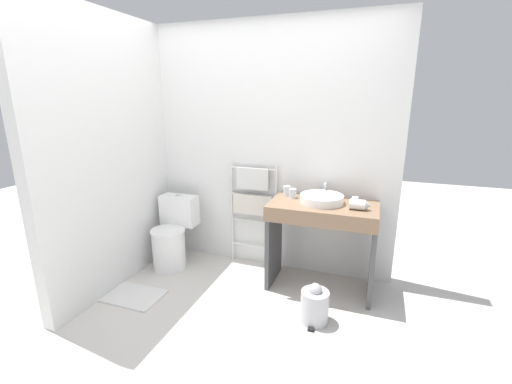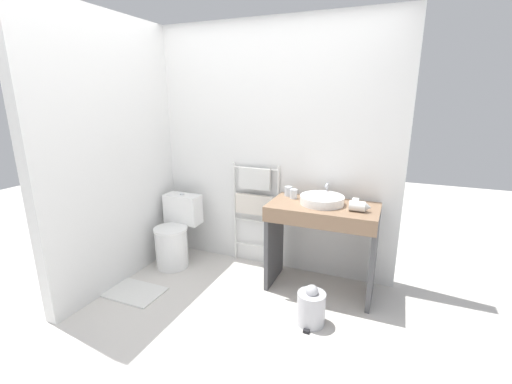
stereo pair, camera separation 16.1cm
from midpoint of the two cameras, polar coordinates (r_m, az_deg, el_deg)
ground_plane at (r=2.85m, az=-6.84°, el=-23.07°), size 12.00×12.00×0.00m
wall_back at (r=3.54m, az=3.66°, el=6.99°), size 2.61×0.12×2.50m
wall_side at (r=3.56m, az=-19.92°, el=6.13°), size 0.12×1.99×2.50m
toilet at (r=3.82m, az=-12.10°, el=-6.97°), size 0.40×0.52×0.76m
towel_radiator at (r=3.59m, az=1.10°, el=-1.03°), size 0.52×0.06×1.11m
vanity_counter at (r=3.21m, az=12.33°, el=-6.78°), size 0.96×0.54×0.85m
sink_basin at (r=3.14m, az=12.39°, el=-1.26°), size 0.39×0.39×0.08m
faucet at (r=3.32m, az=13.10°, el=0.55°), size 0.02×0.10×0.14m
cup_near_wall at (r=3.35m, az=6.78°, el=0.13°), size 0.07×0.07×0.09m
cup_near_edge at (r=3.27m, az=7.67°, el=-0.31°), size 0.07×0.07×0.09m
hair_dryer at (r=3.04m, az=18.21°, el=-2.19°), size 0.18×0.19×0.09m
trash_bin at (r=2.94m, az=10.80°, el=-18.36°), size 0.23×0.26×0.34m
bath_mat at (r=3.52m, az=-18.56°, el=-15.49°), size 0.56×0.36×0.01m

